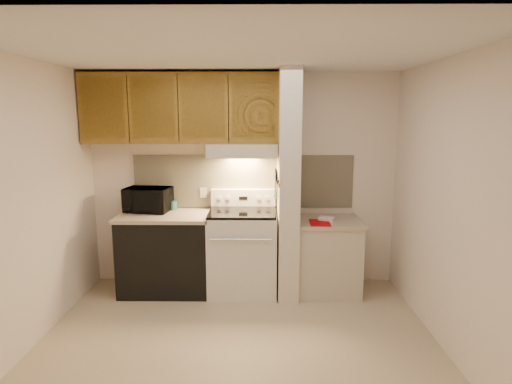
{
  "coord_description": "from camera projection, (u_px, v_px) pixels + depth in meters",
  "views": [
    {
      "loc": [
        0.2,
        -3.54,
        2.01
      ],
      "look_at": [
        0.16,
        0.75,
        1.24
      ],
      "focal_mm": 30.0,
      "sensor_mm": 36.0,
      "label": 1
    }
  ],
  "objects": [
    {
      "name": "knife_handle_b",
      "position": [
        276.0,
        176.0,
        4.61
      ],
      "size": [
        0.02,
        0.02,
        0.1
      ],
      "primitive_type": "cylinder",
      "color": "black",
      "rests_on": "knife_strip"
    },
    {
      "name": "dishwasher_front",
      "position": [
        166.0,
        254.0,
        4.92
      ],
      "size": [
        1.0,
        0.63,
        0.87
      ],
      "primitive_type": "cube",
      "color": "black",
      "rests_on": "floor"
    },
    {
      "name": "knife_handle_e",
      "position": [
        276.0,
        173.0,
        4.82
      ],
      "size": [
        0.02,
        0.02,
        0.1
      ],
      "primitive_type": "cylinder",
      "color": "black",
      "rests_on": "knife_strip"
    },
    {
      "name": "cab_door_a",
      "position": [
        103.0,
        108.0,
        4.63
      ],
      "size": [
        0.46,
        0.01,
        0.63
      ],
      "primitive_type": "cube",
      "color": "olive",
      "rests_on": "upper_cabinets"
    },
    {
      "name": "right_cab_base",
      "position": [
        327.0,
        258.0,
        4.89
      ],
      "size": [
        0.7,
        0.6,
        0.81
      ],
      "primitive_type": "cube",
      "color": "beige",
      "rests_on": "floor"
    },
    {
      "name": "range_knob_right_inner",
      "position": [
        258.0,
        198.0,
        5.02
      ],
      "size": [
        0.05,
        0.02,
        0.05
      ],
      "primitive_type": "cylinder",
      "rotation": [
        1.57,
        0.0,
        0.0
      ],
      "color": "silver",
      "rests_on": "range_backguard"
    },
    {
      "name": "white_box",
      "position": [
        326.0,
        219.0,
        4.76
      ],
      "size": [
        0.19,
        0.16,
        0.04
      ],
      "primitive_type": "cube",
      "rotation": [
        0.0,
        0.0,
        -0.35
      ],
      "color": "white",
      "rests_on": "right_countertop"
    },
    {
      "name": "backsplash",
      "position": [
        243.0,
        181.0,
        5.09
      ],
      "size": [
        2.6,
        0.02,
        0.63
      ],
      "primitive_type": "cube",
      "color": "beige",
      "rests_on": "wall_back"
    },
    {
      "name": "spoon_rest",
      "position": [
        144.0,
        210.0,
        5.03
      ],
      "size": [
        0.21,
        0.11,
        0.01
      ],
      "primitive_type": "cube",
      "rotation": [
        0.0,
        0.0,
        -0.22
      ],
      "color": "black",
      "rests_on": "left_countertop"
    },
    {
      "name": "upper_cabinets",
      "position": [
        181.0,
        109.0,
        4.78
      ],
      "size": [
        2.18,
        0.33,
        0.77
      ],
      "primitive_type": "cube",
      "color": "olive",
      "rests_on": "wall_back"
    },
    {
      "name": "microwave",
      "position": [
        148.0,
        199.0,
        4.95
      ],
      "size": [
        0.55,
        0.41,
        0.28
      ],
      "primitive_type": "imported",
      "rotation": [
        0.0,
        0.0,
        -0.14
      ],
      "color": "black",
      "rests_on": "left_countertop"
    },
    {
      "name": "teal_jar",
      "position": [
        173.0,
        205.0,
        5.04
      ],
      "size": [
        0.1,
        0.1,
        0.11
      ],
      "primitive_type": "cylinder",
      "rotation": [
        0.0,
        0.0,
        0.08
      ],
      "color": "#296E62",
      "rests_on": "left_countertop"
    },
    {
      "name": "wall_back",
      "position": [
        243.0,
        180.0,
        5.09
      ],
      "size": [
        3.6,
        2.5,
        0.02
      ],
      "primitive_type": "cube",
      "rotation": [
        1.57,
        0.0,
        0.0
      ],
      "color": "white",
      "rests_on": "floor"
    },
    {
      "name": "knife_handle_a",
      "position": [
        277.0,
        177.0,
        4.53
      ],
      "size": [
        0.02,
        0.02,
        0.1
      ],
      "primitive_type": "cylinder",
      "color": "black",
      "rests_on": "knife_strip"
    },
    {
      "name": "range_backguard",
      "position": [
        243.0,
        197.0,
        5.07
      ],
      "size": [
        0.76,
        0.08,
        0.2
      ],
      "primitive_type": "cube",
      "color": "silver",
      "rests_on": "range_body"
    },
    {
      "name": "oven_handle",
      "position": [
        241.0,
        240.0,
        4.5
      ],
      "size": [
        0.65,
        0.02,
        0.02
      ],
      "primitive_type": "cylinder",
      "rotation": [
        0.0,
        1.57,
        0.0
      ],
      "color": "silver",
      "rests_on": "range_body"
    },
    {
      "name": "oven_mitt",
      "position": [
        276.0,
        186.0,
        4.92
      ],
      "size": [
        0.03,
        0.11,
        0.26
      ],
      "primitive_type": "cube",
      "color": "slate",
      "rests_on": "partition_pillar"
    },
    {
      "name": "range_display",
      "position": [
        243.0,
        198.0,
        5.03
      ],
      "size": [
        0.1,
        0.01,
        0.04
      ],
      "primitive_type": "cube",
      "color": "black",
      "rests_on": "range_backguard"
    },
    {
      "name": "partition_pillar",
      "position": [
        288.0,
        185.0,
        4.74
      ],
      "size": [
        0.22,
        0.7,
        2.5
      ],
      "primitive_type": "cube",
      "color": "beige",
      "rests_on": "floor"
    },
    {
      "name": "knife_blade_c",
      "position": [
        276.0,
        190.0,
        4.72
      ],
      "size": [
        0.01,
        0.04,
        0.2
      ],
      "primitive_type": "cube",
      "color": "silver",
      "rests_on": "knife_strip"
    },
    {
      "name": "range_knob_left_outer",
      "position": [
        219.0,
        198.0,
        5.03
      ],
      "size": [
        0.05,
        0.02,
        0.05
      ],
      "primitive_type": "cylinder",
      "rotation": [
        1.57,
        0.0,
        0.0
      ],
      "color": "silver",
      "rests_on": "range_backguard"
    },
    {
      "name": "wall_right",
      "position": [
        450.0,
        207.0,
        3.6
      ],
      "size": [
        0.02,
        3.0,
        2.5
      ],
      "primitive_type": "cube",
      "color": "white",
      "rests_on": "floor"
    },
    {
      "name": "knife_blade_a",
      "position": [
        277.0,
        191.0,
        4.55
      ],
      "size": [
        0.01,
        0.03,
        0.16
      ],
      "primitive_type": "cube",
      "color": "silver",
      "rests_on": "knife_strip"
    },
    {
      "name": "knife_handle_c",
      "position": [
        276.0,
        175.0,
        4.67
      ],
      "size": [
        0.02,
        0.02,
        0.1
      ],
      "primitive_type": "cylinder",
      "color": "black",
      "rests_on": "knife_strip"
    },
    {
      "name": "wall_left",
      "position": [
        25.0,
        206.0,
        3.64
      ],
      "size": [
        0.02,
        3.0,
        2.5
      ],
      "primitive_type": "cube",
      "color": "white",
      "rests_on": "floor"
    },
    {
      "name": "cab_gap_b",
      "position": [
        178.0,
        108.0,
        4.62
      ],
      "size": [
        0.01,
        0.01,
        0.73
      ],
      "primitive_type": "cube",
      "color": "black",
      "rests_on": "upper_cabinets"
    },
    {
      "name": "left_countertop",
      "position": [
        165.0,
        216.0,
        4.84
      ],
      "size": [
        1.04,
        0.67,
        0.04
      ],
      "primitive_type": "cube",
      "color": "#B9A790",
      "rests_on": "dishwasher_front"
    },
    {
      "name": "pillar_trim",
      "position": [
        278.0,
        180.0,
        4.74
      ],
      "size": [
        0.01,
        0.7,
        0.04
      ],
      "primitive_type": "cube",
      "color": "olive",
      "rests_on": "partition_pillar"
    },
    {
      "name": "range_hood",
      "position": [
        242.0,
        150.0,
        4.81
      ],
      "size": [
        0.78,
        0.44,
        0.15
      ],
      "primitive_type": "cube",
      "color": "beige",
      "rests_on": "upper_cabinets"
    },
    {
      "name": "knife_blade_b",
      "position": [
        276.0,
        190.0,
        4.64
      ],
      "size": [
        0.01,
        0.04,
        0.18
      ],
      "primitive_type": "cube",
      "color": "silver",
      "rests_on": "knife_strip"
    },
    {
      "name": "cab_door_c",
      "position": [
        203.0,
        108.0,
        4.62
      ],
      "size": [
        0.46,
        0.01,
        0.63
      ],
      "primitive_type": "cube",
      "color": "olive",
      "rests_on": "upper_cabinets"
    },
    {
      "name": "cab_gap_a",
      "position": [
        128.0,
        108.0,
        4.63
      ],
      "size": [
        0.01,
        0.01,
        0.73
      ],
      "primitive_type": "cube",
      "color": "black",
      "rests_on": "upper_cabinets"
    },
    {
      "name": "oven_window",
      "position": [
        241.0,
        258.0,
        4.57
      ],
      "size": [
        0.5,
        0.01,
        0.3
      ],
      "primitive_type": "cube",
      "color": "black",
      "rests_on": "range_body"
    },
    {
      "name": "knife_blade_d",
      "position": [
        276.0,
        187.0,
        4.78
      ],
      "size": [
        0.01,
        0.04,
        0.16
      ],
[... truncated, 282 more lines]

